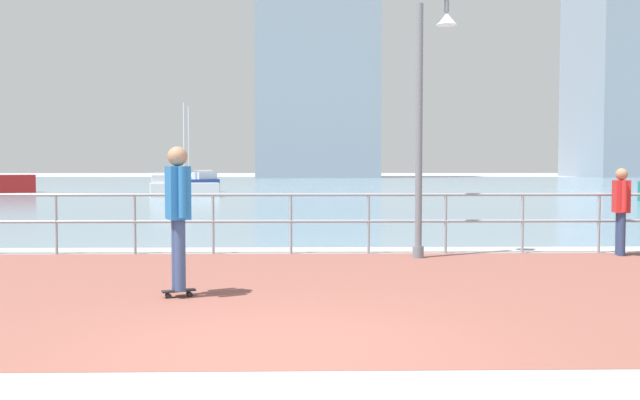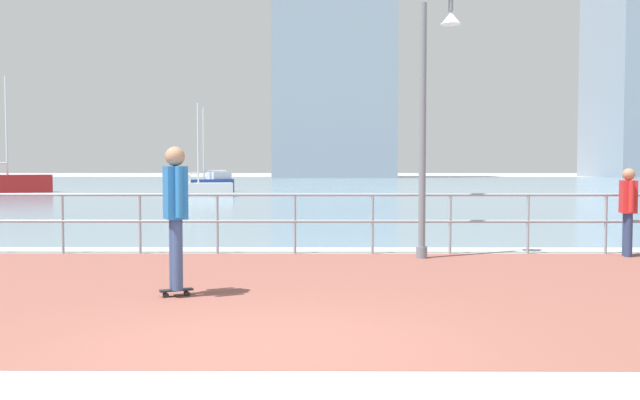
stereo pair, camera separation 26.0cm
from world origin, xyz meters
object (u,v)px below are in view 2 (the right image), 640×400
at_px(lamppost, 431,99).
at_px(sailboat_navy, 196,188).
at_px(skateboarder, 175,206).
at_px(bystander, 628,205).
at_px(sailboat_red, 206,184).
at_px(sailboat_gray, 4,181).

relative_size(lamppost, sailboat_navy, 1.03).
height_order(skateboarder, bystander, skateboarder).
relative_size(bystander, sailboat_red, 0.30).
height_order(skateboarder, sailboat_red, sailboat_red).
xyz_separation_m(skateboarder, sailboat_gray, (-17.35, 32.78, -0.44)).
relative_size(sailboat_navy, sailboat_red, 0.93).
height_order(bystander, sailboat_navy, sailboat_navy).
bearing_deg(sailboat_red, sailboat_navy, -84.40).
height_order(lamppost, sailboat_navy, lamppost).
distance_m(sailboat_navy, sailboat_gray, 14.05).
height_order(skateboarder, sailboat_navy, sailboat_navy).
xyz_separation_m(lamppost, sailboat_navy, (-8.35, 23.06, -2.27)).
distance_m(bystander, sailboat_red, 32.21).
bearing_deg(lamppost, sailboat_gray, 125.69).
bearing_deg(skateboarder, bystander, 27.85).
xyz_separation_m(skateboarder, sailboat_red, (-5.39, 33.43, -0.61)).
distance_m(lamppost, sailboat_red, 31.28).
bearing_deg(sailboat_gray, sailboat_red, 3.14).
relative_size(sailboat_red, sailboat_gray, 0.74).
bearing_deg(lamppost, sailboat_navy, 109.91).
bearing_deg(sailboat_navy, bystander, -62.67).
relative_size(bystander, sailboat_navy, 0.32).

